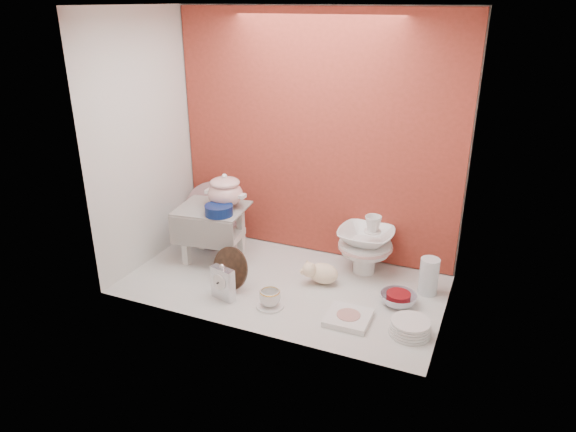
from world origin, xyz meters
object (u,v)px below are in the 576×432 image
Objects in this scene: porcelain_tower at (365,244)px; dinner_plate_stack at (410,327)px; plush_pig at (323,273)px; crystal_bowl at (398,299)px; blue_white_vase at (208,227)px; soup_tureen at (225,190)px; step_stool at (214,234)px; gold_rim_teacup at (270,298)px; mantel_clock at (223,282)px; floral_platter at (214,211)px.

dinner_plate_stack is at bearing -54.23° from porcelain_tower.
plush_pig is 1.13× the size of crystal_bowl.
plush_pig is at bearing 173.16° from crystal_bowl.
soup_tureen is at bearing -27.96° from blue_white_vase.
step_stool is 0.68m from gold_rim_teacup.
porcelain_tower is at bearing 11.12° from soup_tureen.
gold_rim_teacup is at bearing -154.54° from crystal_bowl.
gold_rim_teacup reaches higher than crystal_bowl.
step_stool reaches higher than gold_rim_teacup.
mantel_clock reaches higher than gold_rim_teacup.
step_stool is 1.20m from crystal_bowl.
porcelain_tower reaches higher than gold_rim_teacup.
step_stool is at bearing -47.88° from blue_white_vase.
porcelain_tower is at bearing 59.23° from mantel_clock.
floral_platter is 1.08m from porcelain_tower.
soup_tureen is at bearing 131.42° from mantel_clock.
step_stool reaches higher than plush_pig.
soup_tureen reaches higher than floral_platter.
soup_tureen reaches higher than gold_rim_teacup.
step_stool is 0.32m from floral_platter.
gold_rim_teacup is 0.54× the size of dinner_plate_stack.
floral_platter is 1.49× the size of blue_white_vase.
step_stool is 3.61× the size of gold_rim_teacup.
soup_tureen is 1.28× the size of crystal_bowl.
soup_tureen is 2.24× the size of gold_rim_teacup.
blue_white_vase is at bearing 152.04° from soup_tureen.
gold_rim_teacup is 0.57× the size of crystal_bowl.
plush_pig is (0.88, -0.18, -0.07)m from blue_white_vase.
step_stool is at bearing -149.01° from soup_tureen.
plush_pig is 0.32m from porcelain_tower.
floral_platter is at bearing 176.23° from porcelain_tower.
floral_platter is at bearing 137.98° from gold_rim_teacup.
step_stool is at bearing 141.30° from mantel_clock.
floral_platter is 0.98m from gold_rim_teacup.
mantel_clock is at bearing -175.68° from dinner_plate_stack.
step_stool is at bearing -59.95° from floral_platter.
plush_pig is at bearing 63.42° from gold_rim_teacup.
soup_tureen is 0.63× the size of floral_platter.
step_stool is at bearing -167.12° from porcelain_tower.
blue_white_vase reaches higher than mantel_clock.
mantel_clock is (0.22, -0.44, -0.35)m from soup_tureen.
porcelain_tower reaches higher than dinner_plate_stack.
soup_tureen is at bearing -168.88° from porcelain_tower.
gold_rim_teacup is at bearing -40.35° from soup_tureen.
plush_pig is at bearing -8.85° from step_stool.
plush_pig is at bearing 55.21° from mantel_clock.
dinner_plate_stack is (0.74, 0.05, -0.02)m from gold_rim_teacup.
floral_platter is 0.96m from plush_pig.
soup_tureen is 0.68× the size of porcelain_tower.
crystal_bowl is 0.53× the size of porcelain_tower.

